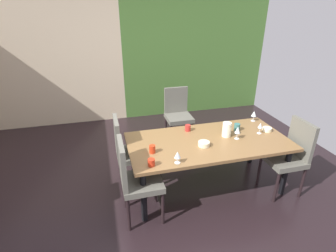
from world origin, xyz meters
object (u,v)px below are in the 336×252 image
Objects in this scene: wine_glass_east at (238,130)px; pitcher_near_window at (227,129)px; serving_bowl_south at (204,144)px; cup_north at (188,128)px; chair_right_near at (290,153)px; chair_left_near at (134,177)px; chair_left_far at (128,149)px; serving_bowl_near_shelf at (267,129)px; wine_glass_corner at (254,114)px; cup_center at (151,162)px; cup_front at (237,127)px; dining_table at (208,145)px; cup_left at (152,149)px; chair_head_far at (178,112)px; wine_glass_rear at (177,155)px; wine_glass_west at (260,126)px.

wine_glass_east is 0.14m from pitcher_near_window.
cup_north is at bearing 96.80° from serving_bowl_south.
chair_left_near is (-2.00, 0.00, 0.00)m from chair_right_near.
cup_north is at bearing 128.07° from chair_left_near.
chair_left_far is 8.05× the size of serving_bowl_near_shelf.
serving_bowl_near_shelf is (-0.12, 0.37, 0.18)m from chair_right_near.
wine_glass_east is at bearing -138.36° from wine_glass_corner.
cup_front reaches higher than cup_center.
cup_center is 0.97m from cup_north.
dining_table is 21.43× the size of cup_left.
chair_left_far is at bearing 72.18° from chair_right_near.
wine_glass_corner is 0.36m from serving_bowl_near_shelf.
cup_center is at bearing -159.45° from serving_bowl_south.
cup_north is (-0.19, -1.09, 0.21)m from chair_head_far.
cup_left is (0.25, 0.20, 0.20)m from chair_left_near.
chair_left_near is 7.13× the size of serving_bowl_south.
wine_glass_east reaches higher than serving_bowl_south.
chair_head_far is 6.27× the size of wine_glass_corner.
cup_north reaches higher than dining_table.
dining_table is 1.05m from chair_left_near.
chair_left_near reaches higher than wine_glass_corner.
wine_glass_west is (1.26, 0.41, 0.01)m from wine_glass_rear.
pitcher_near_window is at bearing -32.97° from cup_north.
cup_front is (0.12, 0.22, -0.07)m from wine_glass_east.
dining_table is at bearing -169.47° from pitcher_near_window.
serving_bowl_near_shelf is (0.14, 0.04, -0.09)m from wine_glass_west.
cup_north is 0.88× the size of cup_left.
wine_glass_rear is 0.99× the size of serving_bowl_south.
chair_right_near is at bearing -10.36° from serving_bowl_south.
wine_glass_corner is at bearing 29.60° from wine_glass_rear.
wine_glass_west is (0.73, 0.01, 0.18)m from dining_table.
dining_table is at bearing -155.41° from wine_glass_corner.
cup_front is (0.49, 0.17, 0.12)m from dining_table.
cup_left is at bearing -175.00° from wine_glass_west.
dining_table is at bearing -179.11° from wine_glass_west.
chair_left_far reaches higher than cup_center.
wine_glass_east is 1.20× the size of serving_bowl_south.
wine_glass_east is 1.23m from cup_center.
chair_right_near is 1.35m from cup_north.
dining_table is 10.57× the size of pitcher_near_window.
dining_table is 0.32m from pitcher_near_window.
pitcher_near_window is (1.09, 0.43, 0.06)m from cup_center.
wine_glass_rear is at bearing -162.01° from wine_glass_west.
cup_front is at bearing 110.56° from chair_head_far.
chair_left_far reaches higher than wine_glass_east.
serving_bowl_near_shelf is (0.00, -0.35, -0.09)m from wine_glass_corner.
chair_left_near is at bearing -168.75° from serving_bowl_near_shelf.
wine_glass_west is at bearing -164.24° from serving_bowl_near_shelf.
wine_glass_west is at bearing 17.99° from wine_glass_rear.
chair_left_near is 0.93m from serving_bowl_south.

